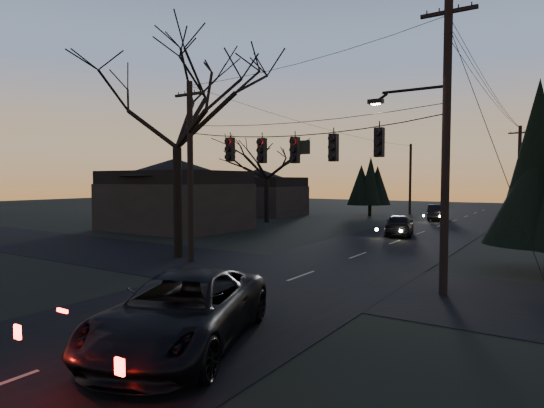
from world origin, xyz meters
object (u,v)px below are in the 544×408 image
Objects in this scene: utility_pole_far_l at (410,214)px; sedan_oncoming_b at (438,213)px; utility_pole_left at (191,262)px; sedan_oncoming_a at (399,225)px; bare_tree_left at (177,103)px; utility_pole_far_r at (517,226)px; suv_near at (182,311)px; utility_pole_right at (443,295)px.

sedan_oncoming_b is at bearing -55.20° from utility_pole_far_l.
utility_pole_left is 16.27m from sedan_oncoming_a.
bare_tree_left reaches higher than sedan_oncoming_b.
suv_near is at bearing -96.30° from utility_pole_far_r.
utility_pole_far_r is 1.41× the size of suv_near.
suv_near is (7.49, -44.30, 0.84)m from utility_pole_far_l.
sedan_oncoming_a is (-2.29, 23.70, -0.07)m from suv_near.
utility_pole_right is at bearing -2.70° from bare_tree_left.
utility_pole_left is at bearing -22.86° from bare_tree_left.
utility_pole_left is 29.76m from sedan_oncoming_b.
utility_pole_far_r reaches higher than sedan_oncoming_b.
utility_pole_far_l reaches higher than sedan_oncoming_a.
sedan_oncoming_b is (-2.91, 37.70, -0.08)m from suv_near.
utility_pole_far_r is 36.53m from suv_near.
sedan_oncoming_b is (6.04, 28.79, -6.94)m from bare_tree_left.
suv_near is 23.82m from sedan_oncoming_a.
suv_near is 37.81m from sedan_oncoming_b.
sedan_oncoming_b is at bearing 168.56° from utility_pole_far_r.
utility_pole_left and utility_pole_far_r have the same top height.
bare_tree_left is at bearing 115.01° from suv_near.
sedan_oncoming_a reaches higher than sedan_oncoming_b.
utility_pole_right is 11.50m from utility_pole_left.
utility_pole_far_r is at bearing -34.82° from utility_pole_far_l.
utility_pole_left is 36.00m from utility_pole_far_l.
sedan_oncoming_a is at bearing 75.44° from suv_near.
sedan_oncoming_b is at bearing 78.15° from bare_tree_left.
utility_pole_far_l is at bearing -64.41° from sedan_oncoming_b.
utility_pole_far_l reaches higher than sedan_oncoming_b.
utility_pole_far_l is at bearing 107.72° from utility_pole_right.
sedan_oncoming_a is at bearing 112.25° from utility_pole_right.
sedan_oncoming_b is at bearing 103.23° from utility_pole_right.
utility_pole_right is at bearing -72.28° from utility_pole_far_l.
bare_tree_left is at bearing 52.71° from sedan_oncoming_a.
utility_pole_right is 0.91× the size of bare_tree_left.
utility_pole_far_l is 36.25m from bare_tree_left.
sedan_oncoming_a is (-6.30, 15.40, 0.77)m from utility_pole_right.
utility_pole_far_r is 1.88× the size of sedan_oncoming_a.
utility_pole_far_l is 21.26m from sedan_oncoming_a.
bare_tree_left is 1.82× the size of suv_near.
sedan_oncoming_a is (6.65, 14.79, -6.93)m from bare_tree_left.
utility_pole_far_l is at bearing 90.00° from utility_pole_left.
suv_near is (8.94, -8.91, -6.86)m from bare_tree_left.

